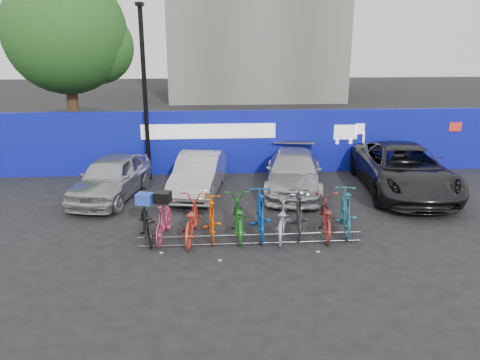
{
  "coord_description": "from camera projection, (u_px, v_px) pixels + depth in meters",
  "views": [
    {
      "loc": [
        -1.0,
        -11.31,
        4.99
      ],
      "look_at": [
        -0.09,
        2.0,
        0.92
      ],
      "focal_mm": 35.0,
      "sensor_mm": 36.0,
      "label": 1
    }
  ],
  "objects": [
    {
      "name": "bike_4",
      "position": [
        238.0,
        216.0,
        12.2
      ],
      "size": [
        0.71,
        1.98,
        1.03
      ],
      "primitive_type": "imported",
      "rotation": [
        0.0,
        0.0,
        3.13
      ],
      "color": "#177119",
      "rests_on": "ground"
    },
    {
      "name": "hoarding",
      "position": [
        235.0,
        142.0,
        17.69
      ],
      "size": [
        22.0,
        0.18,
        2.4
      ],
      "color": "#0B1899",
      "rests_on": "ground"
    },
    {
      "name": "bike_0",
      "position": [
        146.0,
        222.0,
        11.97
      ],
      "size": [
        1.05,
        1.91,
        0.95
      ],
      "primitive_type": "imported",
      "rotation": [
        0.0,
        0.0,
        3.38
      ],
      "color": "black",
      "rests_on": "ground"
    },
    {
      "name": "bike_1",
      "position": [
        164.0,
        221.0,
        11.96
      ],
      "size": [
        0.71,
        1.71,
        1.0
      ],
      "primitive_type": "imported",
      "rotation": [
        0.0,
        0.0,
        2.99
      ],
      "color": "#C5396C",
      "rests_on": "ground"
    },
    {
      "name": "lamppost",
      "position": [
        145.0,
        89.0,
        16.3
      ],
      "size": [
        0.25,
        0.5,
        6.11
      ],
      "color": "black",
      "rests_on": "ground"
    },
    {
      "name": "cargo_topcase",
      "position": [
        163.0,
        197.0,
        11.78
      ],
      "size": [
        0.45,
        0.42,
        0.28
      ],
      "primitive_type": "cube",
      "rotation": [
        0.0,
        0.0,
        -0.26
      ],
      "color": "black",
      "rests_on": "bike_1"
    },
    {
      "name": "ground",
      "position": [
        249.0,
        235.0,
        12.31
      ],
      "size": [
        100.0,
        100.0,
        0.0
      ],
      "primitive_type": "plane",
      "color": "black",
      "rests_on": "ground"
    },
    {
      "name": "bike_3",
      "position": [
        212.0,
        217.0,
        12.11
      ],
      "size": [
        0.54,
        1.76,
        1.05
      ],
      "primitive_type": "imported",
      "rotation": [
        0.0,
        0.0,
        3.17
      ],
      "color": "#FF5601",
      "rests_on": "ground"
    },
    {
      "name": "cargo_crate",
      "position": [
        145.0,
        199.0,
        11.79
      ],
      "size": [
        0.47,
        0.4,
        0.28
      ],
      "primitive_type": "cube",
      "rotation": [
        0.0,
        0.0,
        -0.29
      ],
      "color": "blue",
      "rests_on": "bike_0"
    },
    {
      "name": "car_2",
      "position": [
        294.0,
        172.0,
        15.76
      ],
      "size": [
        2.59,
        4.73,
        1.3
      ],
      "primitive_type": "imported",
      "rotation": [
        0.0,
        0.0,
        -0.18
      ],
      "color": "#A7A7AB",
      "rests_on": "ground"
    },
    {
      "name": "bike_8",
      "position": [
        326.0,
        217.0,
        12.23
      ],
      "size": [
        0.97,
        2.0,
        1.01
      ],
      "primitive_type": "imported",
      "rotation": [
        0.0,
        0.0,
        2.98
      ],
      "color": "maroon",
      "rests_on": "ground"
    },
    {
      "name": "tree",
      "position": [
        72.0,
        36.0,
        19.99
      ],
      "size": [
        5.4,
        5.2,
        7.8
      ],
      "color": "#382314",
      "rests_on": "ground"
    },
    {
      "name": "bike_5",
      "position": [
        260.0,
        213.0,
        12.2
      ],
      "size": [
        0.66,
        2.04,
        1.21
      ],
      "primitive_type": "imported",
      "rotation": [
        0.0,
        0.0,
        3.1
      ],
      "color": "#0A42A2",
      "rests_on": "ground"
    },
    {
      "name": "bike_6",
      "position": [
        282.0,
        218.0,
        12.13
      ],
      "size": [
        1.03,
        2.01,
        1.01
      ],
      "primitive_type": "imported",
      "rotation": [
        0.0,
        0.0,
        2.94
      ],
      "color": "#ACADB3",
      "rests_on": "ground"
    },
    {
      "name": "bike_7",
      "position": [
        299.0,
        213.0,
        12.31
      ],
      "size": [
        0.82,
        1.97,
        1.15
      ],
      "primitive_type": "imported",
      "rotation": [
        0.0,
        0.0,
        2.99
      ],
      "color": "#27282A",
      "rests_on": "ground"
    },
    {
      "name": "car_3",
      "position": [
        403.0,
        169.0,
        15.59
      ],
      "size": [
        3.14,
        5.85,
        1.56
      ],
      "primitive_type": "imported",
      "rotation": [
        0.0,
        0.0,
        -0.1
      ],
      "color": "black",
      "rests_on": "ground"
    },
    {
      "name": "car_1",
      "position": [
        199.0,
        174.0,
        15.54
      ],
      "size": [
        2.01,
        4.12,
        1.3
      ],
      "primitive_type": "imported",
      "rotation": [
        0.0,
        0.0,
        -0.17
      ],
      "color": "#9F9EA3",
      "rests_on": "ground"
    },
    {
      "name": "car_0",
      "position": [
        111.0,
        177.0,
        15.01
      ],
      "size": [
        2.46,
        4.32,
        1.38
      ],
      "primitive_type": "imported",
      "rotation": [
        0.0,
        0.0,
        -0.21
      ],
      "color": "#AAA9AE",
      "rests_on": "ground"
    },
    {
      "name": "bike_2",
      "position": [
        191.0,
        219.0,
        11.98
      ],
      "size": [
        0.91,
        2.11,
        1.08
      ],
      "primitive_type": "imported",
      "rotation": [
        0.0,
        0.0,
        3.04
      ],
      "color": "red",
      "rests_on": "ground"
    },
    {
      "name": "bike_rack",
      "position": [
        251.0,
        239.0,
        11.69
      ],
      "size": [
        5.6,
        0.03,
        0.3
      ],
      "color": "#595B60",
      "rests_on": "ground"
    },
    {
      "name": "bike_9",
      "position": [
        346.0,
        211.0,
        12.4
      ],
      "size": [
        0.9,
        2.04,
        1.18
      ],
      "primitive_type": "imported",
      "rotation": [
        0.0,
        0.0,
        2.96
      ],
      "color": "#1D6374",
      "rests_on": "ground"
    }
  ]
}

